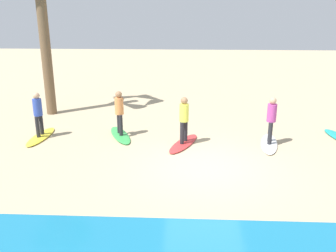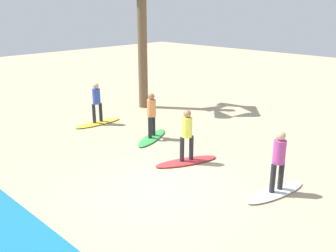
% 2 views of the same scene
% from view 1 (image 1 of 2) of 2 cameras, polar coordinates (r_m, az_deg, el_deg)
% --- Properties ---
extents(ground_plane, '(60.00, 60.00, 0.00)m').
position_cam_1_polar(ground_plane, '(11.57, 5.71, -6.26)').
color(ground_plane, tan).
extents(surfboard_white, '(0.95, 2.17, 0.09)m').
position_cam_1_polar(surfboard_white, '(13.72, 15.15, -2.61)').
color(surfboard_white, white).
rests_on(surfboard_white, ground).
extents(surfer_white, '(0.32, 0.45, 1.64)m').
position_cam_1_polar(surfer_white, '(13.40, 15.50, 1.35)').
color(surfer_white, '#232328').
rests_on(surfer_white, surfboard_white).
extents(surfboard_red, '(1.33, 2.15, 0.09)m').
position_cam_1_polar(surfboard_red, '(13.27, 2.40, -2.67)').
color(surfboard_red, red).
rests_on(surfboard_red, ground).
extents(surfer_red, '(0.32, 0.44, 1.64)m').
position_cam_1_polar(surfer_red, '(12.95, 2.46, 1.43)').
color(surfer_red, '#232328').
rests_on(surfer_red, surfboard_red).
extents(surfboard_green, '(1.33, 2.15, 0.09)m').
position_cam_1_polar(surfboard_green, '(14.20, -7.27, -1.37)').
color(surfboard_green, green).
rests_on(surfboard_green, ground).
extents(surfer_green, '(0.32, 0.44, 1.64)m').
position_cam_1_polar(surfer_green, '(13.90, -7.43, 2.48)').
color(surfer_green, '#232328').
rests_on(surfer_green, surfboard_green).
extents(surfboard_yellow, '(0.70, 2.13, 0.09)m').
position_cam_1_polar(surfboard_yellow, '(14.71, -18.82, -1.54)').
color(surfboard_yellow, yellow).
rests_on(surfboard_yellow, ground).
extents(surfer_yellow, '(0.32, 0.46, 1.64)m').
position_cam_1_polar(surfer_yellow, '(14.42, -19.22, 2.17)').
color(surfer_yellow, '#232328').
rests_on(surfer_yellow, surfboard_yellow).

